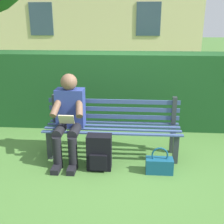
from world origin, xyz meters
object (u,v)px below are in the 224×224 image
(park_bench, at_px, (113,125))
(handbag, at_px, (159,165))
(backpack, at_px, (99,153))
(person_seated, at_px, (69,116))

(park_bench, distance_m, handbag, 0.85)
(backpack, bearing_deg, park_bench, -107.38)
(park_bench, distance_m, backpack, 0.51)
(park_bench, xyz_separation_m, handbag, (-0.62, 0.50, -0.32))
(park_bench, bearing_deg, handbag, 141.13)
(park_bench, relative_size, handbag, 5.37)
(person_seated, distance_m, handbag, 1.34)
(person_seated, xyz_separation_m, backpack, (-0.44, 0.28, -0.38))
(park_bench, height_order, person_seated, person_seated)
(person_seated, xyz_separation_m, handbag, (-1.19, 0.33, -0.50))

